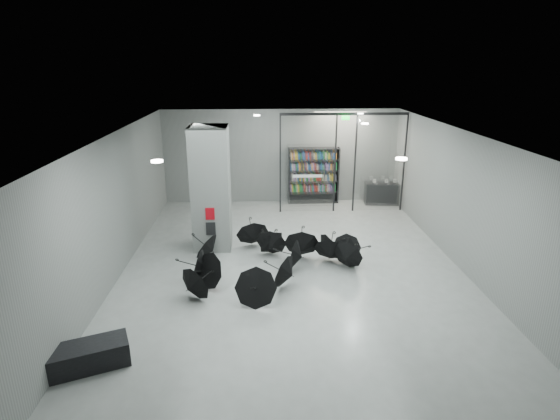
{
  "coord_description": "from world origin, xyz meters",
  "views": [
    {
      "loc": [
        -0.94,
        -12.02,
        5.89
      ],
      "look_at": [
        -0.3,
        1.5,
        1.4
      ],
      "focal_mm": 28.85,
      "sensor_mm": 36.0,
      "label": 1
    }
  ],
  "objects_px": {
    "umbrella_cluster": "(278,261)",
    "bookshelf": "(313,176)",
    "column": "(211,188)",
    "bench": "(88,356)",
    "shop_counter": "(383,193)"
  },
  "relations": [
    {
      "from": "bench",
      "to": "shop_counter",
      "type": "xyz_separation_m",
      "value": [
        8.84,
        10.57,
        0.22
      ]
    },
    {
      "from": "umbrella_cluster",
      "to": "bench",
      "type": "bearing_deg",
      "value": -133.49
    },
    {
      "from": "bookshelf",
      "to": "shop_counter",
      "type": "xyz_separation_m",
      "value": [
        3.0,
        -0.36,
        -0.73
      ]
    },
    {
      "from": "column",
      "to": "bench",
      "type": "relative_size",
      "value": 2.55
    },
    {
      "from": "bench",
      "to": "umbrella_cluster",
      "type": "relative_size",
      "value": 0.28
    },
    {
      "from": "column",
      "to": "bookshelf",
      "type": "distance_m",
      "value": 6.19
    },
    {
      "from": "column",
      "to": "bookshelf",
      "type": "xyz_separation_m",
      "value": [
        3.89,
        4.75,
        -0.8
      ]
    },
    {
      "from": "column",
      "to": "umbrella_cluster",
      "type": "xyz_separation_m",
      "value": [
        2.08,
        -1.95,
        -1.7
      ]
    },
    {
      "from": "bench",
      "to": "umbrella_cluster",
      "type": "height_order",
      "value": "umbrella_cluster"
    },
    {
      "from": "column",
      "to": "shop_counter",
      "type": "bearing_deg",
      "value": 32.46
    },
    {
      "from": "bookshelf",
      "to": "umbrella_cluster",
      "type": "bearing_deg",
      "value": -105.32
    },
    {
      "from": "bookshelf",
      "to": "bench",
      "type": "bearing_deg",
      "value": -118.24
    },
    {
      "from": "umbrella_cluster",
      "to": "bookshelf",
      "type": "bearing_deg",
      "value": 74.84
    },
    {
      "from": "bench",
      "to": "shop_counter",
      "type": "distance_m",
      "value": 13.78
    },
    {
      "from": "bench",
      "to": "bookshelf",
      "type": "xyz_separation_m",
      "value": [
        5.84,
        10.94,
        0.95
      ]
    }
  ]
}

